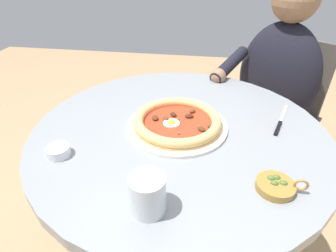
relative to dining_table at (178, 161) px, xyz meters
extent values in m
cylinder|color=gray|center=(0.00, 0.00, 0.12)|extent=(0.96, 0.96, 0.04)
cylinder|color=gray|center=(0.00, 0.00, -0.24)|extent=(0.12, 0.12, 0.70)
cylinder|color=white|center=(0.01, 0.00, 0.15)|extent=(0.33, 0.33, 0.01)
cylinder|color=#E0B26B|center=(0.01, 0.00, 0.16)|extent=(0.29, 0.29, 0.01)
torus|color=#E0B26B|center=(0.01, 0.00, 0.17)|extent=(0.29, 0.29, 0.03)
cylinder|color=red|center=(0.01, 0.00, 0.16)|extent=(0.27, 0.27, 0.00)
cylinder|color=white|center=(0.02, 0.01, 0.17)|extent=(0.05, 0.05, 0.00)
ellipsoid|color=yellow|center=(0.02, 0.01, 0.17)|extent=(0.02, 0.02, 0.02)
ellipsoid|color=#3D2314|center=(0.03, -0.04, 0.17)|extent=(0.03, 0.03, 0.01)
ellipsoid|color=brown|center=(0.05, -0.01, 0.17)|extent=(0.03, 0.03, 0.01)
ellipsoid|color=#4C2D19|center=(-0.10, 0.02, 0.17)|extent=(0.03, 0.02, 0.01)
ellipsoid|color=brown|center=(-0.04, -0.07, 0.17)|extent=(0.03, 0.03, 0.01)
ellipsoid|color=#4C2D19|center=(0.08, -0.01, 0.17)|extent=(0.03, 0.04, 0.01)
ellipsoid|color=#4C2D19|center=(-0.07, 0.04, 0.17)|extent=(0.03, 0.03, 0.01)
ellipsoid|color=#3D2314|center=(-0.03, -0.04, 0.17)|extent=(0.03, 0.03, 0.01)
ellipsoid|color=#2D6B28|center=(-0.01, 0.07, 0.17)|extent=(0.01, 0.01, 0.00)
ellipsoid|color=#2D6B28|center=(0.04, -0.01, 0.17)|extent=(0.01, 0.01, 0.00)
ellipsoid|color=#2D6B28|center=(0.01, -0.01, 0.17)|extent=(0.01, 0.01, 0.00)
cylinder|color=silver|center=(0.03, 0.34, 0.19)|extent=(0.08, 0.08, 0.09)
cylinder|color=silver|center=(0.03, 0.34, 0.17)|extent=(0.07, 0.07, 0.05)
cube|color=silver|center=(-0.36, -0.14, 0.14)|extent=(0.06, 0.13, 0.00)
cube|color=black|center=(-0.32, -0.04, 0.15)|extent=(0.04, 0.09, 0.01)
cylinder|color=white|center=(0.32, 0.20, 0.16)|extent=(0.07, 0.07, 0.03)
cylinder|color=olive|center=(0.32, 0.20, 0.16)|extent=(0.05, 0.05, 0.01)
cylinder|color=olive|center=(-0.26, 0.24, 0.15)|extent=(0.09, 0.09, 0.02)
torus|color=olive|center=(-0.32, 0.24, 0.17)|extent=(0.03, 0.01, 0.03)
ellipsoid|color=#516B2D|center=(-0.28, 0.23, 0.16)|extent=(0.02, 0.02, 0.02)
ellipsoid|color=#516B2D|center=(-0.27, 0.22, 0.16)|extent=(0.02, 0.02, 0.02)
ellipsoid|color=#516B2D|center=(-0.26, 0.24, 0.16)|extent=(0.02, 0.02, 0.02)
ellipsoid|color=#516B2D|center=(-0.25, 0.22, 0.16)|extent=(0.02, 0.02, 0.02)
cube|color=#282833|center=(-0.42, -0.58, -0.39)|extent=(0.44, 0.43, 0.45)
ellipsoid|color=black|center=(-0.42, -0.58, 0.11)|extent=(0.45, 0.41, 0.53)
cylinder|color=black|center=(-0.18, -0.49, 0.19)|extent=(0.18, 0.26, 0.12)
sphere|color=#936B4C|center=(-0.12, -0.41, 0.16)|extent=(0.07, 0.07, 0.07)
cube|color=#504A45|center=(-0.45, -0.62, -0.16)|extent=(0.56, 0.56, 0.02)
cube|color=#504A45|center=(-0.56, -0.77, 0.05)|extent=(0.31, 0.23, 0.40)
cylinder|color=#4C4742|center=(-0.20, -0.58, -0.39)|extent=(0.02, 0.02, 0.44)
cylinder|color=#4C4742|center=(-0.49, -0.36, -0.39)|extent=(0.02, 0.02, 0.44)
cylinder|color=#4C4742|center=(-0.41, -0.87, -0.39)|extent=(0.02, 0.02, 0.44)
cylinder|color=#4C4742|center=(-0.70, -0.66, -0.39)|extent=(0.02, 0.02, 0.44)
camera|label=1|loc=(-0.08, 0.73, 0.63)|focal=28.63mm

